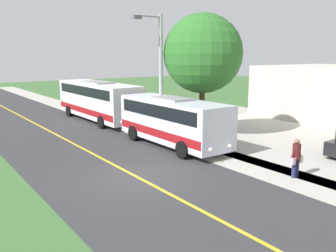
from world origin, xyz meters
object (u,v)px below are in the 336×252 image
object	(u,v)px
pedestrian_with_bags	(296,157)
shuttle_bus_front	(172,119)
street_light_pole	(159,72)
transit_bus_rear	(98,99)
tree_curbside	(203,54)

from	to	relation	value
pedestrian_with_bags	shuttle_bus_front	bearing A→B (deg)	-82.29
street_light_pole	transit_bus_rear	bearing A→B (deg)	-87.89
tree_curbside	pedestrian_with_bags	bearing A→B (deg)	76.81
transit_bus_rear	pedestrian_with_bags	bearing A→B (deg)	92.91
shuttle_bus_front	transit_bus_rear	world-z (taller)	transit_bus_rear
transit_bus_rear	street_light_pole	bearing A→B (deg)	92.11
shuttle_bus_front	pedestrian_with_bags	xyz separation A→B (m)	(-1.00, 7.42, -0.62)
street_light_pole	tree_curbside	size ratio (longest dim) A/B	0.98
transit_bus_rear	tree_curbside	world-z (taller)	tree_curbside
street_light_pole	tree_curbside	xyz separation A→B (m)	(-2.53, 1.07, 1.05)
transit_bus_rear	tree_curbside	xyz separation A→B (m)	(-2.83, 9.15, 3.49)
shuttle_bus_front	transit_bus_rear	xyz separation A→B (m)	(-0.12, -10.01, 0.16)
transit_bus_rear	pedestrian_with_bags	xyz separation A→B (m)	(-0.89, 17.44, -0.79)
pedestrian_with_bags	tree_curbside	world-z (taller)	tree_curbside
tree_curbside	transit_bus_rear	bearing A→B (deg)	-72.81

